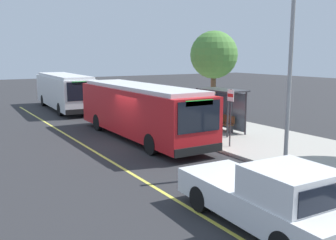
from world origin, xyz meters
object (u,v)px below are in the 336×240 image
transit_bus_second (64,90)px  pickup_truck (269,198)px  route_sign_post (230,110)px  pedestrian_commuter (207,119)px  waiting_bench (223,123)px  transit_bus_main (140,109)px

transit_bus_second → pickup_truck: transit_bus_second is taller
pickup_truck → route_sign_post: bearing=146.2°
pickup_truck → pedestrian_commuter: 10.93m
waiting_bench → pedestrian_commuter: bearing=-67.4°
transit_bus_main → pickup_truck: bearing=-10.8°
pedestrian_commuter → transit_bus_main: bearing=-124.8°
transit_bus_main → route_sign_post: 5.20m
pickup_truck → route_sign_post: 8.72m
pickup_truck → pedestrian_commuter: bearing=151.4°
route_sign_post → pedestrian_commuter: (-2.41, 0.41, -0.84)m
transit_bus_main → pedestrian_commuter: (2.08, 2.99, -0.50)m
transit_bus_second → pedestrian_commuter: 15.82m
route_sign_post → pedestrian_commuter: 2.59m
pickup_truck → waiting_bench: size_ratio=3.41×
transit_bus_main → transit_bus_second: bearing=-179.1°
transit_bus_second → route_sign_post: (17.90, 2.81, 0.34)m
route_sign_post → pickup_truck: bearing=-33.8°
waiting_bench → route_sign_post: size_ratio=0.57×
waiting_bench → route_sign_post: (3.16, -2.19, 1.32)m
transit_bus_main → transit_bus_second: 13.41m
transit_bus_second → waiting_bench: size_ratio=6.78×
transit_bus_main → pedestrian_commuter: bearing=55.2°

